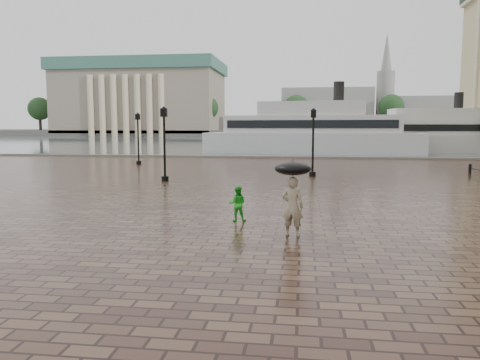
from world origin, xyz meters
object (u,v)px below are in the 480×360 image
at_px(street_lamps, 200,140).
at_px(ferry_near, 312,132).
at_px(ferry_far, 435,135).
at_px(adult_pedestrian, 292,207).
at_px(child_pedestrian, 237,204).

relative_size(street_lamps, ferry_near, 0.57).
relative_size(ferry_near, ferry_far, 1.15).
bearing_deg(adult_pedestrian, child_pedestrian, -33.31).
relative_size(child_pedestrian, ferry_far, 0.05).
distance_m(street_lamps, child_pedestrian, 17.66).
xyz_separation_m(adult_pedestrian, child_pedestrian, (-1.96, 2.04, -0.29)).
bearing_deg(ferry_far, child_pedestrian, -117.09).
bearing_deg(child_pedestrian, adult_pedestrian, 131.13).
xyz_separation_m(street_lamps, adult_pedestrian, (7.06, -18.86, -1.41)).
xyz_separation_m(street_lamps, ferry_near, (8.39, 25.62, 0.27)).
xyz_separation_m(adult_pedestrian, ferry_near, (1.33, 44.49, 1.68)).
bearing_deg(ferry_far, adult_pedestrian, -114.22).
bearing_deg(child_pedestrian, street_lamps, -75.92).
bearing_deg(ferry_far, street_lamps, -133.84).
relative_size(adult_pedestrian, child_pedestrian, 1.46).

